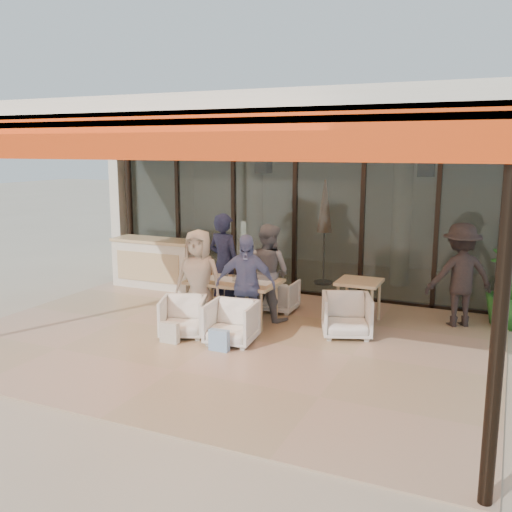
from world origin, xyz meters
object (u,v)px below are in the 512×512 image
(chair_near_left, at_px, (183,315))
(chair_far_right, at_px, (279,294))
(chair_far_left, at_px, (237,291))
(diner_navy, at_px, (224,264))
(potted_palm, at_px, (510,288))
(host_counter, at_px, (156,263))
(side_table, at_px, (359,287))
(diner_periwinkle, at_px, (246,285))
(side_chair, at_px, (347,314))
(standing_woman, at_px, (460,275))
(dining_table, at_px, (234,283))
(chair_near_right, at_px, (231,321))
(diner_cream, at_px, (199,279))
(diner_grey, at_px, (268,272))

(chair_near_left, bearing_deg, chair_far_right, 44.77)
(chair_far_left, distance_m, diner_navy, 0.78)
(chair_near_left, xyz_separation_m, potted_palm, (4.61, 2.61, 0.31))
(host_counter, bearing_deg, diner_navy, -26.72)
(chair_far_left, height_order, side_table, side_table)
(diner_navy, bearing_deg, side_table, -157.60)
(diner_periwinkle, bearing_deg, side_chair, 3.49)
(diner_periwinkle, xyz_separation_m, side_chair, (1.49, 0.53, -0.43))
(side_table, distance_m, standing_woman, 1.64)
(chair_near_left, height_order, diner_navy, diner_navy)
(dining_table, xyz_separation_m, diner_periwinkle, (0.43, -0.46, 0.12))
(chair_near_right, distance_m, potted_palm, 4.60)
(side_table, relative_size, potted_palm, 0.57)
(chair_near_right, relative_size, potted_palm, 0.55)
(diner_cream, bearing_deg, dining_table, 39.87)
(side_table, bearing_deg, host_counter, 170.86)
(host_counter, distance_m, chair_near_right, 3.94)
(diner_grey, height_order, diner_cream, diner_grey)
(side_chair, bearing_deg, diner_cream, 171.90)
(chair_near_right, height_order, diner_grey, diner_grey)
(chair_far_left, distance_m, chair_far_right, 0.84)
(dining_table, height_order, potted_palm, potted_palm)
(side_chair, bearing_deg, chair_far_right, 128.70)
(diner_navy, relative_size, potted_palm, 1.37)
(diner_navy, xyz_separation_m, diner_periwinkle, (0.84, -0.90, -0.10))
(dining_table, relative_size, chair_near_left, 2.15)
(dining_table, distance_m, chair_far_left, 1.10)
(diner_navy, bearing_deg, dining_table, 146.02)
(chair_near_right, xyz_separation_m, side_chair, (1.49, 1.03, 0.02))
(chair_near_left, bearing_deg, chair_near_right, -21.38)
(diner_grey, bearing_deg, side_chair, -177.74)
(chair_far_right, height_order, side_chair, side_chair)
(chair_near_left, xyz_separation_m, side_chair, (2.33, 1.03, 0.03))
(diner_periwinkle, xyz_separation_m, side_table, (1.49, 1.28, -0.16))
(diner_grey, xyz_separation_m, potted_palm, (3.77, 1.21, -0.17))
(chair_near_left, relative_size, diner_cream, 0.43)
(host_counter, bearing_deg, chair_near_right, -39.54)
(chair_near_left, height_order, standing_woman, standing_woman)
(host_counter, height_order, diner_cream, diner_cream)
(side_table, bearing_deg, diner_periwinkle, -139.31)
(chair_near_left, distance_m, side_chair, 2.54)
(side_chair, bearing_deg, host_counter, 141.02)
(diner_grey, bearing_deg, chair_far_left, -14.44)
(diner_grey, xyz_separation_m, diner_periwinkle, (0.00, -0.90, -0.03))
(chair_near_right, bearing_deg, diner_cream, 142.78)
(chair_near_left, xyz_separation_m, standing_woman, (3.86, 2.31, 0.51))
(host_counter, xyz_separation_m, side_table, (4.52, -0.73, 0.11))
(diner_grey, relative_size, diner_periwinkle, 1.03)
(diner_periwinkle, distance_m, potted_palm, 4.32)
(dining_table, distance_m, standing_woman, 3.71)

